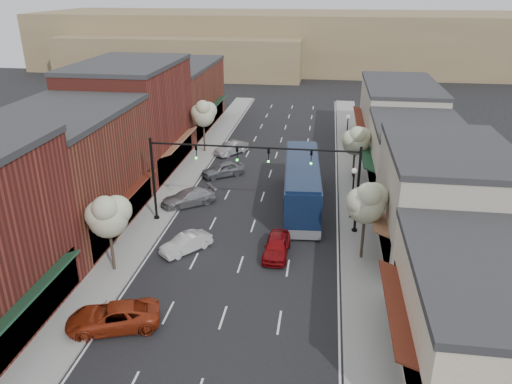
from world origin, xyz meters
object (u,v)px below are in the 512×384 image
at_px(signal_mast_right, 327,176).
at_px(parked_car_c, 188,198).
at_px(red_hatchback, 277,246).
at_px(parked_car_b, 186,243).
at_px(parked_car_a, 113,317).
at_px(tree_right_near, 367,201).
at_px(tree_left_near, 108,215).
at_px(coach_bus, 302,184).
at_px(parked_car_d, 223,169).
at_px(parked_car_e, 231,148).
at_px(signal_mast_left, 182,168).
at_px(tree_right_far, 356,140).
at_px(lamp_post_near, 353,185).
at_px(lamp_post_far, 347,127).
at_px(tree_left_far, 203,113).

height_order(signal_mast_right, parked_car_c, signal_mast_right).
xyz_separation_m(red_hatchback, parked_car_b, (-6.55, -0.36, -0.09)).
relative_size(parked_car_a, parked_car_b, 1.33).
xyz_separation_m(tree_right_near, tree_left_near, (-16.60, -4.00, -0.23)).
height_order(coach_bus, parked_car_d, coach_bus).
bearing_deg(parked_car_c, signal_mast_right, 38.03).
bearing_deg(parked_car_c, parked_car_a, -35.48).
relative_size(tree_right_near, parked_car_e, 1.40).
xyz_separation_m(signal_mast_left, red_hatchback, (7.97, -4.35, -3.89)).
bearing_deg(tree_right_near, parked_car_a, -145.81).
distance_m(signal_mast_left, tree_right_far, 18.39).
height_order(tree_right_near, parked_car_a, tree_right_near).
bearing_deg(parked_car_a, lamp_post_near, 121.35).
bearing_deg(tree_right_near, signal_mast_left, 163.81).
bearing_deg(signal_mast_left, parked_car_b, -73.21).
bearing_deg(parked_car_e, red_hatchback, -36.22).
distance_m(coach_bus, parked_car_e, 15.98).
relative_size(coach_bus, parked_car_d, 3.08).
height_order(lamp_post_far, red_hatchback, lamp_post_far).
xyz_separation_m(signal_mast_left, parked_car_e, (0.52, 17.71, -3.92)).
relative_size(lamp_post_near, coach_bus, 0.33).
bearing_deg(tree_right_near, parked_car_c, 153.25).
xyz_separation_m(tree_left_far, coach_bus, (11.83, -13.58, -2.53)).
bearing_deg(signal_mast_left, tree_left_far, 98.35).
relative_size(parked_car_b, parked_car_c, 0.80).
bearing_deg(lamp_post_near, coach_bus, 156.15).
height_order(parked_car_b, parked_car_d, parked_car_d).
bearing_deg(tree_right_far, tree_left_far, 160.13).
relative_size(red_hatchback, parked_car_e, 1.01).
distance_m(parked_car_b, parked_car_c, 8.23).
height_order(tree_left_far, parked_car_a, tree_left_far).
bearing_deg(parked_car_a, parked_car_d, 158.53).
bearing_deg(tree_right_far, parked_car_b, -126.99).
distance_m(tree_left_far, lamp_post_far, 16.26).
distance_m(tree_right_far, tree_left_far, 17.66).
height_order(tree_left_near, coach_bus, tree_left_near).
bearing_deg(tree_left_far, parked_car_b, -79.86).
xyz_separation_m(lamp_post_near, parked_car_c, (-14.00, 0.77, -2.30)).
relative_size(signal_mast_left, tree_left_near, 1.44).
relative_size(signal_mast_right, parked_car_a, 1.58).
height_order(signal_mast_left, parked_car_b, signal_mast_left).
distance_m(red_hatchback, parked_car_c, 11.45).
bearing_deg(parked_car_b, tree_right_far, 92.39).
distance_m(lamp_post_near, parked_car_e, 20.08).
height_order(signal_mast_right, parked_car_b, signal_mast_right).
distance_m(tree_left_near, parked_car_e, 26.19).
bearing_deg(tree_right_near, parked_car_e, 121.71).
xyz_separation_m(tree_right_far, parked_car_c, (-14.55, -8.67, -3.28)).
relative_size(tree_right_far, parked_car_a, 1.05).
xyz_separation_m(red_hatchback, parked_car_c, (-8.55, 7.62, -0.02)).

